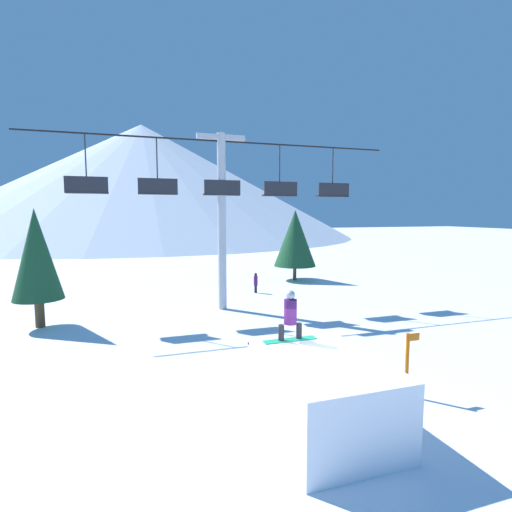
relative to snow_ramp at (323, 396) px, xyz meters
The scene contains 9 objects.
ground_plane 0.93m from the snow_ramp, 77.79° to the left, with size 220.00×220.00×0.00m, color white.
mountain_ridge 80.55m from the snow_ramp, 89.94° to the left, with size 85.41×85.41×22.94m.
snow_ramp is the anchor object (origin of this frame).
snowboarder 2.07m from the snow_ramp, 96.77° to the left, with size 1.38×0.32×1.28m.
chairlift 12.68m from the snow_ramp, 87.10° to the left, with size 18.05×0.44×8.72m.
pine_tree_near 13.69m from the snow_ramp, 124.07° to the left, with size 2.04×2.04×5.06m.
pine_tree_far 20.45m from the snow_ramp, 67.87° to the left, with size 3.02×3.02×5.07m.
trail_marker 3.08m from the snow_ramp, 16.63° to the left, with size 0.41×0.10×1.71m.
distant_skier 15.65m from the snow_ramp, 77.13° to the left, with size 0.24×0.24×1.23m.
Camera 1 is at (-4.14, -7.90, 4.84)m, focal length 28.00 mm.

